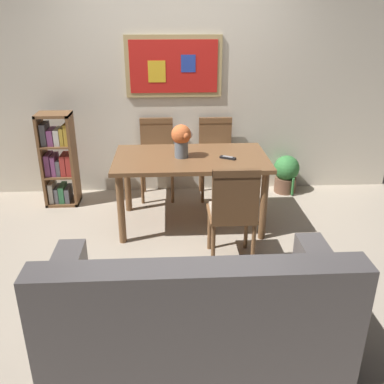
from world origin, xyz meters
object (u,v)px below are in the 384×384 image
Objects in this scene: flower_vase at (182,138)px; tv_remote at (228,158)px; dining_table at (191,166)px; bookshelf at (59,161)px; dining_chair_far_left at (157,152)px; dining_chair_near_right at (233,208)px; dining_chair_far_right at (216,151)px; potted_ivy at (286,173)px; leather_couch at (196,316)px.

flower_vase reaches higher than tv_remote.
bookshelf is (-1.44, 0.59, -0.13)m from dining_table.
dining_chair_far_left and dining_chair_near_right have the same top height.
dining_table is 4.65× the size of flower_vase.
dining_chair_near_right is 5.80× the size of tv_remote.
dining_chair_far_right is 2.82× the size of flower_vase.
leather_couch is at bearing -115.67° from potted_ivy.
dining_chair_far_right is 5.80× the size of tv_remote.
bookshelf is 1.93m from tv_remote.
dining_chair_far_right is 1.83× the size of potted_ivy.
dining_table is 0.84m from dining_chair_near_right.
flower_vase is (0.26, -0.79, 0.38)m from dining_chair_far_left.
dining_table is 1.65× the size of dining_chair_far_left.
tv_remote reaches higher than potted_ivy.
dining_chair_far_left is 1.00× the size of dining_chair_near_right.
dining_chair_near_right is at bearing -68.11° from dining_table.
dining_chair_far_right is 0.91m from potted_ivy.
flower_vase reaches higher than leather_couch.
bookshelf is at bearing -174.69° from dining_chair_far_right.
dining_table is at bearing -113.57° from dining_chair_far_right.
potted_ivy is (1.19, 0.78, -0.40)m from dining_table.
dining_chair_far_right is at bearing -178.71° from potted_ivy.
dining_chair_far_right is 1.78m from bookshelf.
dining_chair_far_right is 1.00× the size of dining_chair_near_right.
potted_ivy is 3.17× the size of tv_remote.
leather_couch is at bearing -83.81° from dining_chair_far_left.
bookshelf is (-1.37, 2.44, 0.19)m from leather_couch.
dining_table is at bearing -65.59° from dining_chair_far_left.
dining_chair_far_right is 2.65m from leather_couch.
bookshelf reaches higher than dining_chair_far_right.
dining_chair_near_right reaches higher than dining_table.
tv_remote is (0.04, 0.69, 0.20)m from dining_chair_near_right.
potted_ivy is (1.26, 2.63, -0.08)m from leather_couch.
dining_chair_far_right and dining_chair_near_right have the same top height.
bookshelf is 1.53m from flower_vase.
dining_table is at bearing -22.45° from bookshelf.
bookshelf reaches higher than dining_chair_near_right.
flower_vase reaches higher than dining_chair_far_left.
dining_chair_far_right reaches higher than tv_remote.
flower_vase is at bearing 170.40° from tv_remote.
dining_chair_near_right is 1.81m from potted_ivy.
dining_chair_far_left is 0.68m from dining_chair_far_right.
flower_vase reaches higher than potted_ivy.
flower_vase is (-0.02, 1.84, 0.60)m from leather_couch.
dining_chair_near_right is 2.22m from bookshelf.
dining_chair_far_left is 1.58m from potted_ivy.
dining_chair_near_right is at bearing -62.33° from flower_vase.
leather_couch is at bearing -109.47° from dining_chair_near_right.
bookshelf is 6.65× the size of tv_remote.
bookshelf is (-1.77, -0.16, -0.03)m from dining_chair_far_right.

